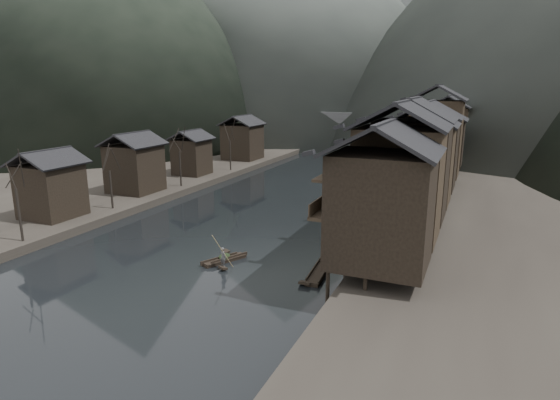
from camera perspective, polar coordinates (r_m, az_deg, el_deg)
The scene contains 13 objects.
water at distance 49.68m, azimuth -6.26°, elevation -4.48°, with size 300.00×300.00×0.00m, color black.
right_bank at distance 82.96m, azimuth 30.92°, elevation 1.73°, with size 40.00×200.00×1.80m, color #2D2823.
left_bank at distance 100.95m, azimuth -12.42°, elevation 5.08°, with size 40.00×200.00×1.20m, color #2D2823.
stilt_houses at distance 60.50m, azimuth 17.42°, elevation 6.82°, with size 9.00×67.60×15.79m.
left_houses at distance 75.87m, azimuth -12.42°, elevation 6.09°, with size 8.10×53.20×8.73m.
bare_trees at distance 65.27m, azimuth -15.38°, elevation 5.50°, with size 3.70×45.26×7.40m.
moored_sampans at distance 71.20m, azimuth 13.43°, elevation 1.06°, with size 3.09×73.33×0.47m.
midriver_boats at distance 91.22m, azimuth 9.63°, elevation 4.03°, with size 15.31×33.35×0.45m.
stone_bridge at distance 115.75m, azimuth 11.70°, elevation 8.47°, with size 40.00×6.00×9.00m.
hero_sampan at distance 42.99m, azimuth -6.79°, elevation -7.20°, with size 2.75×4.48×0.43m.
cargo_heap at distance 43.00m, azimuth -6.80°, elevation -6.44°, with size 1.01×1.33×0.61m, color black.
boatman at distance 41.09m, azimuth -6.98°, elevation -6.59°, with size 0.64×0.42×1.74m, color #4F5052.
bamboo_pole at distance 40.09m, azimuth -6.86°, elevation -2.82°, with size 0.06×0.06×4.50m, color #8C7A51.
Camera 1 is at (23.57, -40.83, 15.68)m, focal length 30.00 mm.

